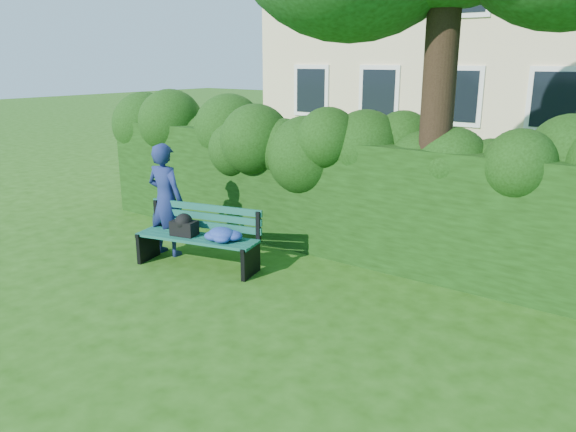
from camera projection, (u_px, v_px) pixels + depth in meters
The scene contains 4 objects.
ground at pixel (260, 297), 7.23m from camera, with size 80.00×80.00×0.00m, color #1F480C.
hedge at pixel (349, 197), 8.69m from camera, with size 10.00×1.00×1.80m.
park_bench at pixel (203, 235), 8.14m from camera, with size 1.92×0.97×0.89m.
man_reading at pixel (166, 200), 8.62m from camera, with size 0.64×0.42×1.75m, color navy.
Camera 1 is at (4.25, -5.16, 2.95)m, focal length 35.00 mm.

